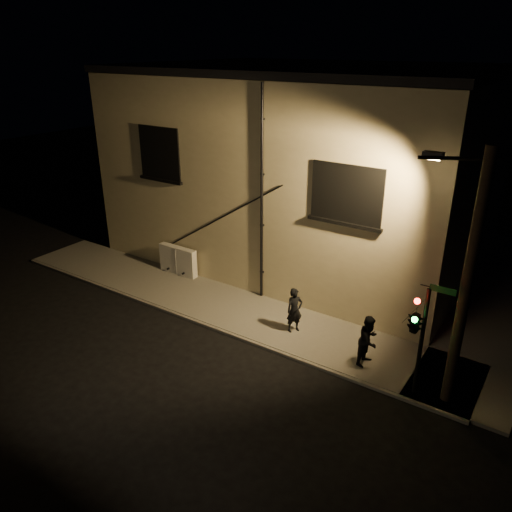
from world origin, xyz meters
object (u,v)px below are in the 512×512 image
Objects in this scene: traffic_signal at (416,321)px; utility_cabinet at (178,260)px; streetlamp_pole at (465,279)px; pedestrian_a at (295,310)px; pedestrian_b at (369,340)px.

utility_cabinet is at bearing 167.51° from traffic_signal.
utility_cabinet is at bearing 170.28° from streetlamp_pole.
utility_cabinet is at bearing 113.46° from pedestrian_a.
pedestrian_a is at bearing 172.37° from streetlamp_pole.
traffic_signal is at bearing -12.49° from utility_cabinet.
traffic_signal is at bearing -107.98° from pedestrian_b.
pedestrian_b is 2.31m from traffic_signal.
streetlamp_pole is (5.47, -0.73, 3.01)m from pedestrian_a.
pedestrian_a is at bearing 165.89° from traffic_signal.
streetlamp_pole is (2.53, -0.33, 2.99)m from pedestrian_b.
pedestrian_a is 0.97× the size of pedestrian_b.
pedestrian_a reaches higher than utility_cabinet.
pedestrian_b reaches higher than utility_cabinet.
streetlamp_pole is at bearing 21.59° from traffic_signal.
pedestrian_b is at bearing 154.89° from traffic_signal.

